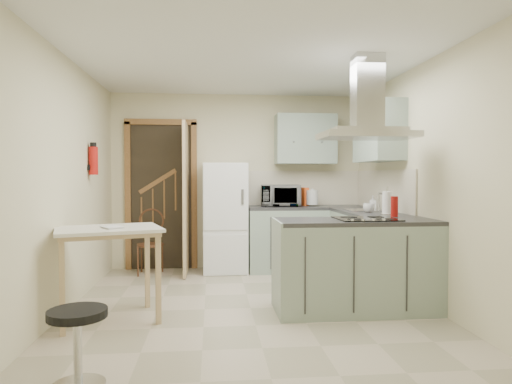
{
  "coord_description": "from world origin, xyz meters",
  "views": [
    {
      "loc": [
        -0.38,
        -4.51,
        1.32
      ],
      "look_at": [
        0.1,
        0.45,
        1.15
      ],
      "focal_mm": 32.0,
      "sensor_mm": 36.0,
      "label": 1
    }
  ],
  "objects": [
    {
      "name": "floor",
      "position": [
        0.0,
        0.0,
        0.0
      ],
      "size": [
        4.2,
        4.2,
        0.0
      ],
      "primitive_type": "plane",
      "color": "#B6A68E",
      "rests_on": "ground"
    },
    {
      "name": "ceiling",
      "position": [
        0.0,
        0.0,
        2.5
      ],
      "size": [
        4.2,
        4.2,
        0.0
      ],
      "primitive_type": "plane",
      "rotation": [
        3.14,
        0.0,
        0.0
      ],
      "color": "silver",
      "rests_on": "back_wall"
    },
    {
      "name": "back_wall",
      "position": [
        0.0,
        2.1,
        1.25
      ],
      "size": [
        3.6,
        0.0,
        3.6
      ],
      "primitive_type": "plane",
      "rotation": [
        1.57,
        0.0,
        0.0
      ],
      "color": "beige",
      "rests_on": "floor"
    },
    {
      "name": "left_wall",
      "position": [
        -1.8,
        0.0,
        1.25
      ],
      "size": [
        0.0,
        4.2,
        4.2
      ],
      "primitive_type": "plane",
      "rotation": [
        1.57,
        0.0,
        1.57
      ],
      "color": "beige",
      "rests_on": "floor"
    },
    {
      "name": "right_wall",
      "position": [
        1.8,
        0.0,
        1.25
      ],
      "size": [
        0.0,
        4.2,
        4.2
      ],
      "primitive_type": "plane",
      "rotation": [
        1.57,
        0.0,
        -1.57
      ],
      "color": "beige",
      "rests_on": "floor"
    },
    {
      "name": "doorway",
      "position": [
        -1.1,
        2.07,
        1.05
      ],
      "size": [
        1.1,
        0.12,
        2.1
      ],
      "primitive_type": "cube",
      "color": "brown",
      "rests_on": "floor"
    },
    {
      "name": "fridge",
      "position": [
        -0.2,
        1.8,
        0.75
      ],
      "size": [
        0.6,
        0.6,
        1.5
      ],
      "primitive_type": "cube",
      "color": "white",
      "rests_on": "floor"
    },
    {
      "name": "counter_back",
      "position": [
        0.66,
        1.8,
        0.45
      ],
      "size": [
        1.08,
        0.6,
        0.9
      ],
      "primitive_type": "cube",
      "color": "#9EB2A0",
      "rests_on": "floor"
    },
    {
      "name": "counter_right",
      "position": [
        1.5,
        1.12,
        0.45
      ],
      "size": [
        0.6,
        1.95,
        0.9
      ],
      "primitive_type": "cube",
      "color": "#9EB2A0",
      "rests_on": "floor"
    },
    {
      "name": "splashback",
      "position": [
        0.96,
        2.09,
        1.15
      ],
      "size": [
        1.68,
        0.02,
        0.5
      ],
      "primitive_type": "cube",
      "color": "beige",
      "rests_on": "counter_back"
    },
    {
      "name": "wall_cabinet_back",
      "position": [
        0.95,
        1.93,
        1.85
      ],
      "size": [
        0.85,
        0.35,
        0.7
      ],
      "primitive_type": "cube",
      "color": "#9EB2A0",
      "rests_on": "back_wall"
    },
    {
      "name": "wall_cabinet_right",
      "position": [
        1.62,
        0.85,
        1.85
      ],
      "size": [
        0.35,
        0.9,
        0.7
      ],
      "primitive_type": "cube",
      "color": "#9EB2A0",
      "rests_on": "right_wall"
    },
    {
      "name": "peninsula",
      "position": [
        1.02,
        -0.18,
        0.45
      ],
      "size": [
        1.55,
        0.65,
        0.9
      ],
      "primitive_type": "cube",
      "color": "#9EB2A0",
      "rests_on": "floor"
    },
    {
      "name": "hob",
      "position": [
        1.12,
        -0.18,
        0.91
      ],
      "size": [
        0.58,
        0.5,
        0.01
      ],
      "primitive_type": "cube",
      "color": "black",
      "rests_on": "peninsula"
    },
    {
      "name": "extractor_hood",
      "position": [
        1.12,
        -0.18,
        1.72
      ],
      "size": [
        0.9,
        0.55,
        0.1
      ],
      "primitive_type": "cube",
      "color": "silver",
      "rests_on": "ceiling"
    },
    {
      "name": "sink",
      "position": [
        1.5,
        0.95,
        0.91
      ],
      "size": [
        0.45,
        0.4,
        0.01
      ],
      "primitive_type": "cube",
      "color": "silver",
      "rests_on": "counter_right"
    },
    {
      "name": "fire_extinguisher",
      "position": [
        -1.74,
        0.9,
        1.5
      ],
      "size": [
        0.1,
        0.1,
        0.32
      ],
      "primitive_type": "cylinder",
      "color": "#B2140F",
      "rests_on": "left_wall"
    },
    {
      "name": "drop_leaf_table",
      "position": [
        -1.32,
        -0.26,
        0.43
      ],
      "size": [
        1.08,
        0.93,
        0.85
      ],
      "primitive_type": "cube",
      "rotation": [
        0.0,
        0.0,
        0.31
      ],
      "color": "tan",
      "rests_on": "floor"
    },
    {
      "name": "bentwood_chair",
      "position": [
        -1.21,
        1.71,
        0.4
      ],
      "size": [
        0.36,
        0.36,
        0.8
      ],
      "primitive_type": "cube",
      "rotation": [
        0.0,
        0.0,
        -0.01
      ],
      "color": "#51251B",
      "rests_on": "floor"
    },
    {
      "name": "stool",
      "position": [
        -1.23,
        -1.59,
        0.25
      ],
      "size": [
        0.47,
        0.47,
        0.49
      ],
      "primitive_type": "cylinder",
      "rotation": [
        0.0,
        0.0,
        -0.35
      ],
      "color": "black",
      "rests_on": "floor"
    },
    {
      "name": "microwave",
      "position": [
        0.58,
        1.85,
        1.05
      ],
      "size": [
        0.57,
        0.41,
        0.3
      ],
      "primitive_type": "imported",
      "rotation": [
        0.0,
        0.0,
        -0.08
      ],
      "color": "black",
      "rests_on": "counter_back"
    },
    {
      "name": "kettle",
      "position": [
        1.03,
        1.83,
        1.02
      ],
      "size": [
        0.18,
        0.18,
        0.24
      ],
      "primitive_type": "cylinder",
      "rotation": [
        0.0,
        0.0,
        0.07
      ],
      "color": "silver",
      "rests_on": "counter_back"
    },
    {
      "name": "cereal_box",
      "position": [
        0.94,
        1.94,
        1.03
      ],
      "size": [
        0.1,
        0.18,
        0.26
      ],
      "primitive_type": "cube",
      "rotation": [
        0.0,
        0.0,
        0.2
      ],
      "color": "#EB531B",
      "rests_on": "counter_back"
    },
    {
      "name": "soap_bottle",
      "position": [
        1.67,
        1.16,
        0.99
      ],
      "size": [
        0.1,
        0.1,
        0.17
      ],
      "primitive_type": "imported",
      "rotation": [
        0.0,
        0.0,
        -0.26
      ],
      "color": "#AEACB8",
      "rests_on": "counter_right"
    },
    {
      "name": "paper_towel",
      "position": [
        1.55,
        0.37,
        1.03
      ],
      "size": [
        0.13,
        0.13,
        0.26
      ],
      "primitive_type": "cylinder",
      "rotation": [
        0.0,
        0.0,
        -0.29
      ],
      "color": "white",
      "rests_on": "counter_right"
    },
    {
      "name": "cup",
      "position": [
        1.44,
        0.63,
        0.95
      ],
      "size": [
        0.15,
        0.15,
        0.11
      ],
      "primitive_type": "imported",
      "rotation": [
        0.0,
        0.0,
        -0.1
      ],
      "color": "silver",
      "rests_on": "counter_right"
    },
    {
      "name": "red_bottle",
      "position": [
        1.51,
        0.07,
        1.01
      ],
      "size": [
        0.1,
        0.1,
        0.21
      ],
      "primitive_type": "cylinder",
      "rotation": [
        0.0,
        0.0,
        -0.34
      ],
      "color": "#AB110E",
      "rests_on": "peninsula"
    },
    {
      "name": "book",
      "position": [
        -1.34,
        -0.34,
        0.9
      ],
      "size": [
        0.23,
        0.25,
        0.09
      ],
      "primitive_type": "imported",
      "rotation": [
        0.0,
        0.0,
        0.6
      ],
      "color": "#9E3834",
      "rests_on": "drop_leaf_table"
    }
  ]
}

